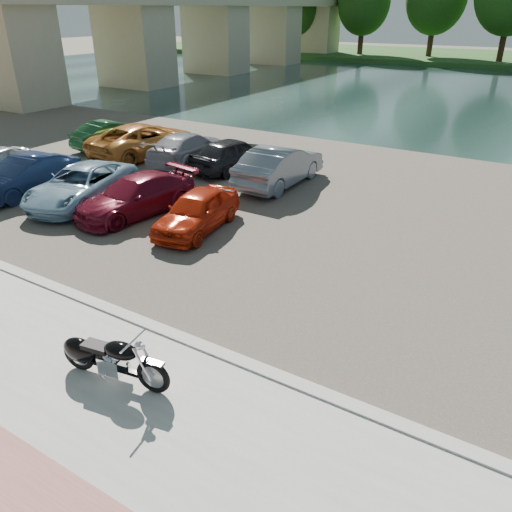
{
  "coord_description": "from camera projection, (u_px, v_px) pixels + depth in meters",
  "views": [
    {
      "loc": [
        5.68,
        -4.49,
        6.3
      ],
      "look_at": [
        0.2,
        4.39,
        1.1
      ],
      "focal_mm": 35.0,
      "sensor_mm": 36.0,
      "label": 1
    }
  ],
  "objects": [
    {
      "name": "ground",
      "position": [
        118.0,
        402.0,
        8.9
      ],
      "size": [
        200.0,
        200.0,
        0.0
      ],
      "primitive_type": "plane",
      "color": "#595447",
      "rests_on": "ground"
    },
    {
      "name": "promenade",
      "position": [
        72.0,
        436.0,
        8.12
      ],
      "size": [
        60.0,
        6.0,
        0.1
      ],
      "primitive_type": "cube",
      "color": "#A29F99",
      "rests_on": "ground"
    },
    {
      "name": "kerb",
      "position": [
        188.0,
        341.0,
        10.4
      ],
      "size": [
        60.0,
        0.3,
        0.14
      ],
      "primitive_type": "cube",
      "color": "#A29F99",
      "rests_on": "ground"
    },
    {
      "name": "parking_lot",
      "position": [
        351.0,
        210.0,
        17.28
      ],
      "size": [
        60.0,
        18.0,
        0.04
      ],
      "primitive_type": "cube",
      "color": "#474139",
      "rests_on": "ground"
    },
    {
      "name": "river",
      "position": [
        490.0,
        97.0,
        39.37
      ],
      "size": [
        120.0,
        40.0,
        0.0
      ],
      "primitive_type": "cube",
      "color": "#192E2B",
      "rests_on": "ground"
    },
    {
      "name": "bridge",
      "position": [
        209.0,
        17.0,
        50.85
      ],
      "size": [
        7.0,
        56.0,
        8.55
      ],
      "color": "tan",
      "rests_on": "ground"
    },
    {
      "name": "motorcycle",
      "position": [
        104.0,
        357.0,
        9.16
      ],
      "size": [
        2.32,
        0.8,
        1.05
      ],
      "rotation": [
        0.0,
        0.0,
        0.16
      ],
      "color": "black",
      "rests_on": "promenade"
    },
    {
      "name": "car_1",
      "position": [
        26.0,
        176.0,
        18.47
      ],
      "size": [
        1.75,
        4.29,
        1.38
      ],
      "primitive_type": "imported",
      "rotation": [
        0.0,
        0.0,
        0.07
      ],
      "color": "#152242",
      "rests_on": "parking_lot"
    },
    {
      "name": "car_2",
      "position": [
        81.0,
        185.0,
        17.61
      ],
      "size": [
        3.19,
        5.08,
        1.31
      ],
      "primitive_type": "imported",
      "rotation": [
        0.0,
        0.0,
        0.23
      ],
      "color": "#80A3BA",
      "rests_on": "parking_lot"
    },
    {
      "name": "car_3",
      "position": [
        136.0,
        196.0,
        16.67
      ],
      "size": [
        2.51,
        4.63,
        1.27
      ],
      "primitive_type": "imported",
      "rotation": [
        0.0,
        0.0,
        -0.17
      ],
      "color": "maroon",
      "rests_on": "parking_lot"
    },
    {
      "name": "car_4",
      "position": [
        197.0,
        211.0,
        15.46
      ],
      "size": [
        1.96,
        3.83,
        1.25
      ],
      "primitive_type": "imported",
      "rotation": [
        0.0,
        0.0,
        0.14
      ],
      "color": "#B1240B",
      "rests_on": "parking_lot"
    },
    {
      "name": "car_5",
      "position": [
        113.0,
        134.0,
        24.62
      ],
      "size": [
        2.08,
        4.23,
        1.33
      ],
      "primitive_type": "imported",
      "rotation": [
        0.0,
        0.0,
        2.97
      ],
      "color": "#113F1D",
      "rests_on": "parking_lot"
    },
    {
      "name": "car_6",
      "position": [
        144.0,
        140.0,
        23.3
      ],
      "size": [
        3.02,
        5.63,
        1.5
      ],
      "primitive_type": "imported",
      "rotation": [
        0.0,
        0.0,
        3.04
      ],
      "color": "#BA712A",
      "rests_on": "parking_lot"
    },
    {
      "name": "car_7",
      "position": [
        188.0,
        148.0,
        22.26
      ],
      "size": [
        2.36,
        4.82,
        1.35
      ],
      "primitive_type": "imported",
      "rotation": [
        0.0,
        0.0,
        3.25
      ],
      "color": "gray",
      "rests_on": "parking_lot"
    },
    {
      "name": "car_8",
      "position": [
        233.0,
        154.0,
        21.19
      ],
      "size": [
        2.27,
        4.32,
        1.4
      ],
      "primitive_type": "imported",
      "rotation": [
        0.0,
        0.0,
        2.99
      ],
      "color": "black",
      "rests_on": "parking_lot"
    },
    {
      "name": "car_9",
      "position": [
        280.0,
        166.0,
        19.39
      ],
      "size": [
        1.63,
        4.64,
        1.53
      ],
      "primitive_type": "imported",
      "rotation": [
        0.0,
        0.0,
        3.14
      ],
      "color": "slate",
      "rests_on": "parking_lot"
    }
  ]
}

